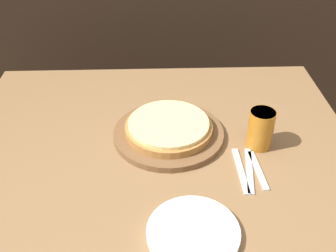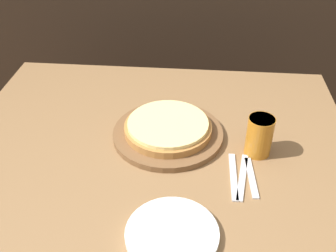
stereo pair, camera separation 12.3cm
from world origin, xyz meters
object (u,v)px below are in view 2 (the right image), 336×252
Objects in this scene: pizza_on_board at (168,130)px; dinner_plate at (172,234)px; dinner_knife at (242,177)px; beer_glass at (260,134)px; spoon at (251,177)px; fork at (233,176)px.

dinner_plate is at bearing -83.51° from pizza_on_board.
dinner_plate is 1.18× the size of dinner_knife.
dinner_knife is (-0.05, -0.11, -0.07)m from beer_glass.
spoon is (-0.02, -0.11, -0.07)m from beer_glass.
fork and spoon have the same top height.
beer_glass is 0.41m from dinner_plate.
dinner_plate is (-0.23, -0.33, -0.06)m from beer_glass.
pizza_on_board reaches higher than dinner_plate.
dinner_plate is 0.28m from dinner_knife.
beer_glass is 0.14m from dinner_knife.
pizza_on_board is at bearing 142.74° from dinner_knife.
beer_glass reaches higher than dinner_plate.
dinner_plate is 0.27m from fork.
dinner_plate is at bearing -124.51° from beer_glass.
fork is (0.20, -0.17, -0.02)m from pizza_on_board.
fork is at bearing -40.56° from pizza_on_board.
dinner_knife is (0.18, 0.22, -0.01)m from dinner_plate.
fork is at bearing 180.00° from dinner_knife.
spoon is at bearing 0.00° from fork.
beer_glass is 0.65× the size of fork.
beer_glass reaches higher than pizza_on_board.
beer_glass is 0.65× the size of dinner_knife.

